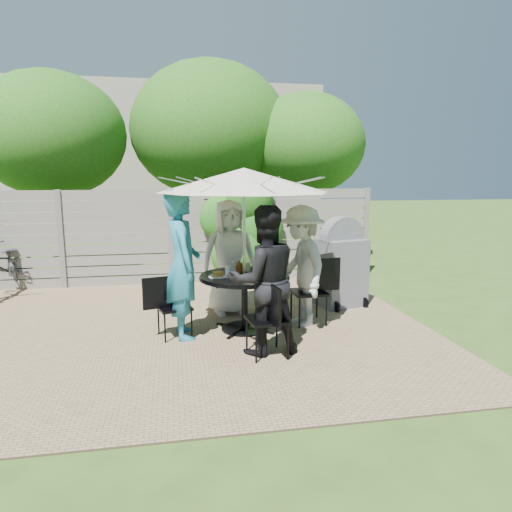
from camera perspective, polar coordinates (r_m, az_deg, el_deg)
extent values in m
plane|color=#334F18|center=(6.25, -10.36, -9.81)|extent=(60.00, 60.00, 0.00)
cube|color=#8C6F51|center=(6.72, -10.37, -8.29)|extent=(7.00, 6.00, 0.02)
cube|color=gray|center=(8.96, -10.61, 2.32)|extent=(8.00, 0.10, 1.85)
ellipsoid|color=#1E5212|center=(8.92, -1.57, 2.29)|extent=(1.20, 0.70, 1.80)
cube|color=gray|center=(17.89, -10.75, 11.16)|extent=(10.00, 6.00, 5.00)
ellipsoid|color=#1E5112|center=(11.21, -24.21, 13.63)|extent=(3.20, 3.20, 2.72)
ellipsoid|color=#1E5112|center=(11.47, -5.79, 15.39)|extent=(3.80, 3.80, 3.23)
ellipsoid|color=#1E5112|center=(11.16, 6.21, 13.73)|extent=(2.80, 2.80, 2.38)
cylinder|color=black|center=(6.15, -1.45, -2.52)|extent=(1.33, 1.33, 0.03)
cylinder|color=black|center=(6.24, -1.44, -5.96)|extent=(0.09, 0.09, 0.77)
cylinder|color=black|center=(6.35, -1.42, -9.11)|extent=(0.64, 0.64, 0.04)
cylinder|color=silver|center=(6.09, -1.46, 0.01)|extent=(0.04, 0.04, 2.09)
cone|color=beige|center=(6.00, -1.51, 9.45)|extent=(2.53, 2.53, 0.32)
cube|color=black|center=(7.11, -3.54, -3.40)|extent=(0.48, 0.48, 0.04)
cube|color=black|center=(7.27, -3.92, -1.15)|extent=(0.07, 0.44, 0.45)
imported|color=silver|center=(6.91, -3.34, -0.20)|extent=(0.92, 0.66, 1.75)
cube|color=black|center=(6.05, -10.17, -6.36)|extent=(0.49, 0.49, 0.03)
cube|color=black|center=(5.95, -12.11, -4.52)|extent=(0.40, 0.13, 0.41)
imported|color=teal|center=(5.94, -9.19, -1.11)|extent=(0.55, 0.76, 1.94)
cube|color=black|center=(5.36, 1.38, -7.96)|extent=(0.49, 0.49, 0.04)
cube|color=black|center=(5.09, 2.19, -6.11)|extent=(0.08, 0.44, 0.45)
imported|color=black|center=(5.35, 0.98, -3.13)|extent=(0.94, 0.77, 1.77)
cube|color=black|center=(6.53, 6.62, -4.52)|extent=(0.47, 0.47, 0.04)
cube|color=black|center=(6.55, 8.57, -2.28)|extent=(0.46, 0.05, 0.47)
imported|color=#B3B5B0|center=(6.40, 5.71, -1.28)|extent=(0.76, 1.17, 1.71)
cylinder|color=white|center=(6.48, -2.32, -1.66)|extent=(0.26, 0.26, 0.01)
cylinder|color=olive|center=(6.48, -2.33, -1.38)|extent=(0.15, 0.15, 0.05)
cylinder|color=white|center=(6.06, -4.73, -2.52)|extent=(0.26, 0.26, 0.01)
cylinder|color=olive|center=(6.05, -4.74, -2.22)|extent=(0.15, 0.15, 0.05)
cylinder|color=white|center=(5.81, -0.48, -3.04)|extent=(0.26, 0.26, 0.01)
cylinder|color=olive|center=(5.80, -0.48, -2.73)|extent=(0.15, 0.15, 0.05)
cylinder|color=white|center=(6.25, 1.73, -2.10)|extent=(0.26, 0.26, 0.01)
cylinder|color=olive|center=(6.24, 1.73, -1.81)|extent=(0.15, 0.15, 0.05)
cylinder|color=white|center=(5.91, 1.03, -2.79)|extent=(0.24, 0.24, 0.01)
cylinder|color=olive|center=(5.91, 1.03, -2.49)|extent=(0.14, 0.14, 0.05)
cylinder|color=silver|center=(6.35, -3.01, -1.33)|extent=(0.07, 0.07, 0.14)
cylinder|color=silver|center=(5.97, -3.58, -2.08)|extent=(0.07, 0.07, 0.14)
cylinder|color=silver|center=(5.92, 0.21, -2.16)|extent=(0.07, 0.07, 0.14)
cylinder|color=silver|center=(6.30, 0.56, -1.40)|extent=(0.07, 0.07, 0.14)
cylinder|color=#59280C|center=(6.16, -2.12, -1.59)|extent=(0.09, 0.09, 0.16)
cylinder|color=#C6B293|center=(6.37, -1.13, -1.38)|extent=(0.08, 0.08, 0.12)
imported|color=#333338|center=(9.12, -29.07, -1.08)|extent=(1.09, 2.18, 1.09)
cube|color=slate|center=(7.49, 10.55, -2.09)|extent=(0.83, 0.72, 1.10)
cylinder|color=slate|center=(7.40, 10.69, 2.08)|extent=(0.76, 0.40, 0.73)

